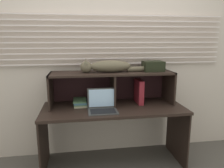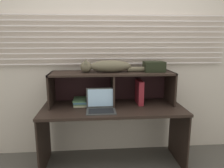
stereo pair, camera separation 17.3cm
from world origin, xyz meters
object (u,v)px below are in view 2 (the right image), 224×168
(laptop, at_px, (101,106))
(book_stack, at_px, (80,102))
(cat, at_px, (108,66))
(binder_upright, at_px, (139,92))
(storage_box, at_px, (154,67))

(laptop, height_order, book_stack, laptop)
(cat, relative_size, book_stack, 3.45)
(binder_upright, bearing_deg, book_stack, -179.92)
(laptop, bearing_deg, binder_upright, 25.95)
(cat, bearing_deg, storage_box, 0.00)
(cat, height_order, book_stack, cat)
(binder_upright, distance_m, storage_box, 0.34)
(book_stack, distance_m, storage_box, 0.96)
(cat, bearing_deg, book_stack, -179.82)
(book_stack, bearing_deg, binder_upright, 0.08)
(laptop, xyz_separation_m, book_stack, (-0.23, 0.23, -0.02))
(cat, distance_m, storage_box, 0.54)
(binder_upright, bearing_deg, cat, 180.00)
(cat, xyz_separation_m, binder_upright, (0.37, 0.00, -0.31))
(laptop, xyz_separation_m, storage_box, (0.63, 0.23, 0.39))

